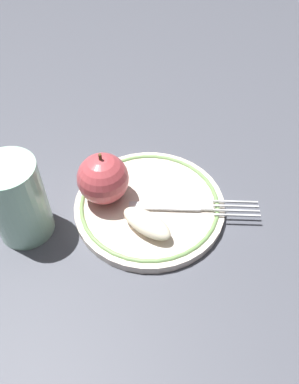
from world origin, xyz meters
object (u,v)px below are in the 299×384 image
plate (150,205)px  fork (190,207)px  drinking_glass (17,200)px  apple_red_whole (103,180)px  apple_slice_front (143,224)px

plate → fork: bearing=-107.0°
fork → drinking_glass: (-0.00, 0.22, 0.04)m
apple_red_whole → apple_slice_front: apple_red_whole is taller
fork → apple_slice_front: bearing=-148.4°
apple_red_whole → fork: size_ratio=0.44×
apple_red_whole → apple_slice_front: size_ratio=1.08×
plate → drinking_glass: drinking_glass is taller
plate → drinking_glass: size_ratio=1.82×
plate → apple_slice_front: size_ratio=2.88×
apple_red_whole → fork: (-0.03, -0.12, -0.03)m
drinking_glass → plate: bearing=-83.7°
plate → apple_slice_front: (-0.05, 0.01, 0.02)m
drinking_glass → apple_red_whole: bearing=-73.5°
fork → drinking_glass: drinking_glass is taller
apple_slice_front → fork: 0.07m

